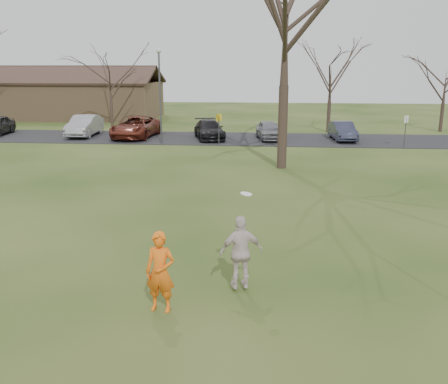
{
  "coord_description": "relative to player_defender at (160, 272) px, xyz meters",
  "views": [
    {
      "loc": [
        1.32,
        -10.29,
        5.24
      ],
      "look_at": [
        0.0,
        4.0,
        1.5
      ],
      "focal_mm": 39.36,
      "sensor_mm": 36.0,
      "label": 1
    }
  ],
  "objects": [
    {
      "name": "player_defender",
      "position": [
        0.0,
        0.0,
        0.0
      ],
      "size": [
        0.71,
        0.51,
        1.8
      ],
      "primitive_type": "imported",
      "rotation": [
        0.0,
        0.0,
        -0.13
      ],
      "color": "orange",
      "rests_on": "ground"
    },
    {
      "name": "car_3",
      "position": [
        -2.02,
        25.34,
        -0.2
      ],
      "size": [
        2.95,
        4.85,
        1.31
      ],
      "primitive_type": "imported",
      "rotation": [
        0.0,
        0.0,
        0.26
      ],
      "color": "black",
      "rests_on": "parking_strip"
    },
    {
      "name": "building",
      "position": [
        -19.05,
        38.65,
        1.03
      ],
      "size": [
        20.6,
        8.5,
        5.14
      ],
      "color": "#8C6D4C",
      "rests_on": "ground"
    },
    {
      "name": "catching_play",
      "position": [
        1.69,
        1.09,
        0.09
      ],
      "size": [
        1.12,
        0.72,
        2.32
      ],
      "color": "beige",
      "rests_on": "ground"
    },
    {
      "name": "car_2",
      "position": [
        -7.45,
        25.49,
        -0.09
      ],
      "size": [
        2.87,
        5.67,
        1.54
      ],
      "primitive_type": "imported",
      "rotation": [
        0.0,
        0.0,
        -0.06
      ],
      "color": "maroon",
      "rests_on": "parking_strip"
    },
    {
      "name": "big_tree",
      "position": [
        2.95,
        15.65,
        6.1
      ],
      "size": [
        9.0,
        9.0,
        14.0
      ],
      "primitive_type": null,
      "color": "#352821",
      "rests_on": "ground"
    },
    {
      "name": "car_1",
      "position": [
        -11.47,
        25.91,
        -0.09
      ],
      "size": [
        1.83,
        4.73,
        1.54
      ],
      "primitive_type": "imported",
      "rotation": [
        0.0,
        0.0,
        0.04
      ],
      "color": "#98979C",
      "rests_on": "parking_strip"
    },
    {
      "name": "small_tree_row",
      "position": [
        5.34,
        30.71,
        2.99
      ],
      "size": [
        55.0,
        5.9,
        8.5
      ],
      "color": "#352821",
      "rests_on": "ground"
    },
    {
      "name": "lamp_post",
      "position": [
        -5.05,
        23.15,
        3.07
      ],
      "size": [
        0.34,
        0.34,
        6.27
      ],
      "color": "#47474C",
      "rests_on": "ground"
    },
    {
      "name": "sign_white",
      "position": [
        10.95,
        22.65,
        0.55
      ],
      "size": [
        0.35,
        0.35,
        2.08
      ],
      "color": "#47474C",
      "rests_on": "ground"
    },
    {
      "name": "car_5",
      "position": [
        7.44,
        25.56,
        -0.22
      ],
      "size": [
        1.72,
        4.02,
        1.29
      ],
      "primitive_type": "imported",
      "rotation": [
        0.0,
        0.0,
        0.09
      ],
      "color": "#2C2F42",
      "rests_on": "parking_strip"
    },
    {
      "name": "sign_yellow",
      "position": [
        -1.05,
        22.65,
        0.55
      ],
      "size": [
        0.35,
        0.35,
        2.08
      ],
      "color": "#47474C",
      "rests_on": "ground"
    },
    {
      "name": "car_4",
      "position": [
        2.27,
        25.42,
        -0.2
      ],
      "size": [
        2.19,
        4.09,
        1.32
      ],
      "primitive_type": "imported",
      "rotation": [
        0.0,
        0.0,
        0.17
      ],
      "color": "gray",
      "rests_on": "parking_strip"
    },
    {
      "name": "parking_strip",
      "position": [
        0.95,
        25.65,
        -0.88
      ],
      "size": [
        62.0,
        6.5,
        0.04
      ],
      "primitive_type": "cube",
      "color": "black",
      "rests_on": "ground"
    },
    {
      "name": "ground",
      "position": [
        0.95,
        0.65,
        -0.9
      ],
      "size": [
        120.0,
        120.0,
        0.0
      ],
      "primitive_type": "plane",
      "color": "#1E380F",
      "rests_on": "ground"
    }
  ]
}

